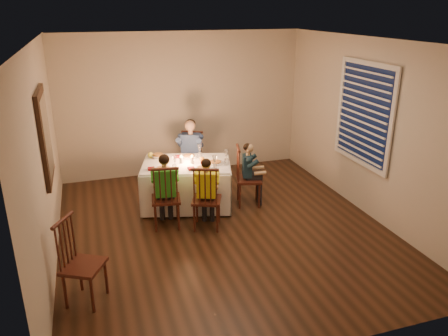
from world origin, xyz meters
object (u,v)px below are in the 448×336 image
object	(u,v)px
dining_table	(187,175)
chair_end	(248,204)
child_yellow	(207,227)
chair_adult	(192,186)
serving_bowl	(158,156)
chair_extra	(88,300)
child_teal	(248,204)
chair_near_left	(167,226)
child_green	(167,226)
chair_near_right	(207,227)
adult	(192,186)

from	to	relation	value
dining_table	chair_end	bearing A→B (deg)	-0.96
child_yellow	chair_adult	bearing A→B (deg)	-74.24
chair_adult	serving_bowl	world-z (taller)	serving_bowl
chair_extra	child_yellow	bearing A→B (deg)	-25.24
child_teal	dining_table	bearing A→B (deg)	88.46
chair_adult	chair_near_left	xyz separation A→B (m)	(-0.70, -1.35, 0.00)
chair_adult	child_green	distance (m)	1.52
chair_extra	child_green	world-z (taller)	child_green
child_green	child_teal	xyz separation A→B (m)	(1.39, 0.35, 0.00)
chair_near_right	chair_extra	world-z (taller)	chair_extra
dining_table	chair_adult	xyz separation A→B (m)	(0.25, 0.73, -0.51)
chair_extra	child_yellow	world-z (taller)	child_yellow
chair_near_right	child_green	xyz separation A→B (m)	(-0.54, 0.20, 0.00)
chair_extra	adult	xyz separation A→B (m)	(1.84, 2.78, 0.00)
chair_near_left	chair_near_right	size ratio (longest dim) A/B	1.00
adult	child_yellow	distance (m)	1.56
chair_near_left	chair_end	world-z (taller)	same
dining_table	chair_extra	world-z (taller)	dining_table
child_teal	serving_bowl	distance (m)	1.64
chair_extra	adult	size ratio (longest dim) A/B	0.81
chair_end	child_teal	distance (m)	0.00
chair_extra	serving_bowl	world-z (taller)	serving_bowl
adult	child_green	distance (m)	1.52
chair_near_right	child_teal	xyz separation A→B (m)	(0.85, 0.55, 0.00)
child_yellow	child_teal	size ratio (longest dim) A/B	1.03
child_teal	child_yellow	bearing A→B (deg)	137.84
chair_end	chair_near_left	bearing A→B (deg)	118.81
adult	child_yellow	bearing A→B (deg)	-70.92
chair_near_left	child_teal	distance (m)	1.43
dining_table	chair_near_left	size ratio (longest dim) A/B	1.63
chair_near_right	chair_extra	distance (m)	2.08
chair_near_left	adult	xyz separation A→B (m)	(0.70, 1.35, 0.00)
chair_near_right	serving_bowl	world-z (taller)	serving_bowl
chair_adult	chair_end	distance (m)	1.22
chair_adult	chair_near_left	distance (m)	1.52
dining_table	chair_end	distance (m)	1.10
dining_table	child_teal	world-z (taller)	dining_table
dining_table	child_yellow	world-z (taller)	dining_table
child_yellow	child_teal	world-z (taller)	child_yellow
chair_extra	adult	distance (m)	3.33
adult	chair_adult	bearing A→B (deg)	0.00
adult	child_teal	bearing A→B (deg)	-30.59
child_green	child_teal	distance (m)	1.43
chair_end	chair_extra	bearing A→B (deg)	139.69
child_green	child_yellow	distance (m)	0.58
chair_near_right	serving_bowl	bearing A→B (deg)	-47.26
chair_end	child_teal	bearing A→B (deg)	0.00
dining_table	chair_extra	bearing A→B (deg)	-112.60
chair_adult	adult	world-z (taller)	adult
adult	chair_near_left	bearing A→B (deg)	-92.55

